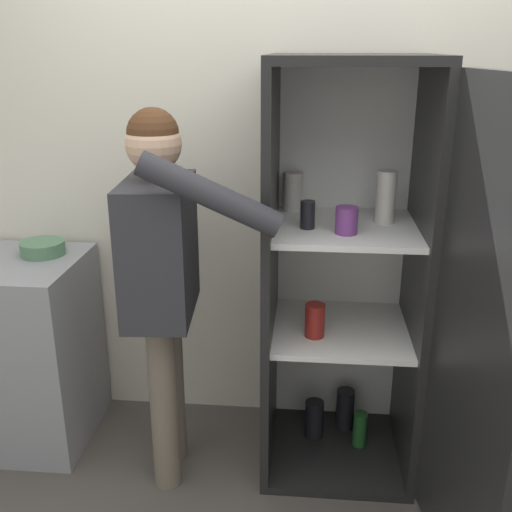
# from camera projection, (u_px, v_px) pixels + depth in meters

# --- Properties ---
(wall_back) EXTENTS (7.00, 0.06, 2.55)m
(wall_back) POSITION_uv_depth(u_px,v_px,m) (299.00, 164.00, 2.71)
(wall_back) COLOR silver
(wall_back) RESTS_ON ground_plane
(refrigerator) EXTENTS (0.78, 1.25, 1.75)m
(refrigerator) POSITION_uv_depth(u_px,v_px,m) (366.00, 287.00, 2.40)
(refrigerator) COLOR black
(refrigerator) RESTS_ON ground_plane
(person) EXTENTS (0.64, 0.59, 1.58)m
(person) POSITION_uv_depth(u_px,v_px,m) (162.00, 260.00, 2.35)
(person) COLOR #726656
(person) RESTS_ON ground_plane
(counter) EXTENTS (0.64, 0.57, 0.89)m
(counter) POSITION_uv_depth(u_px,v_px,m) (18.00, 350.00, 2.78)
(counter) COLOR gray
(counter) RESTS_ON ground_plane
(bowl) EXTENTS (0.20, 0.20, 0.06)m
(bowl) POSITION_uv_depth(u_px,v_px,m) (43.00, 248.00, 2.71)
(bowl) COLOR #517F5B
(bowl) RESTS_ON counter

